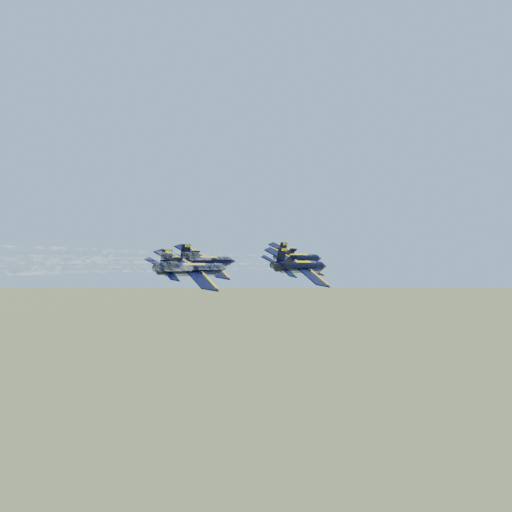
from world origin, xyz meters
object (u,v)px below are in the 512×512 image
at_px(jet_left, 207,261).
at_px(jet_right, 301,266).
at_px(jet_slot, 192,269).
at_px(jet_lead, 299,258).

height_order(jet_left, jet_right, same).
relative_size(jet_left, jet_right, 1.00).
bearing_deg(jet_slot, jet_right, 52.66).
relative_size(jet_left, jet_slot, 1.00).
height_order(jet_lead, jet_slot, same).
bearing_deg(jet_left, jet_right, -0.02).
distance_m(jet_lead, jet_slot, 26.94).
xyz_separation_m(jet_lead, jet_slot, (-4.34, -26.59, 0.00)).
height_order(jet_lead, jet_left, same).
bearing_deg(jet_left, jet_lead, 59.24).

